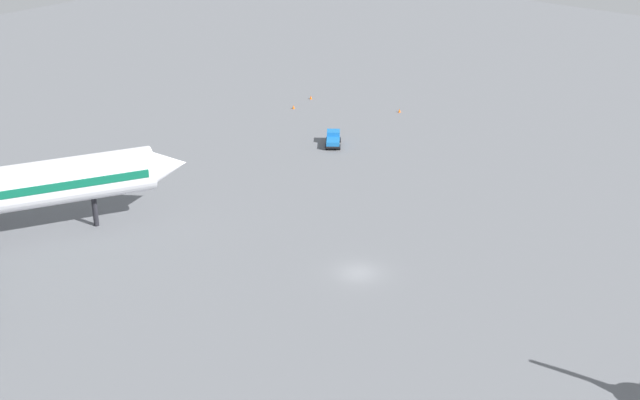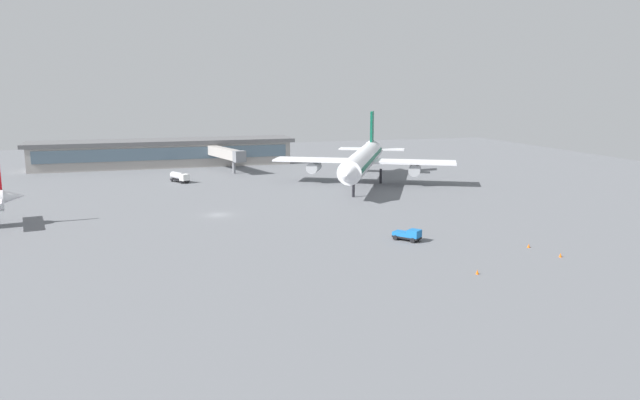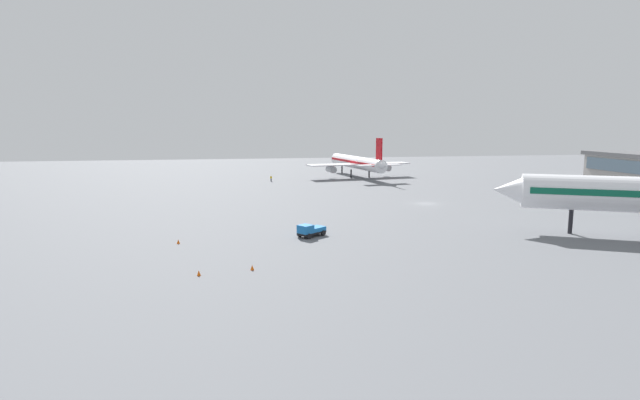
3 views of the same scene
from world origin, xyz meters
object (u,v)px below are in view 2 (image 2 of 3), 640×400
Objects in this scene: pushback_tractor at (408,235)px; safety_cone_mid_apron at (477,272)px; safety_cone_near_gate at (561,255)px; fuel_truck at (180,177)px; airplane_at_gate at (363,160)px; safety_cone_far_side at (529,246)px.

safety_cone_mid_apron is (-1.14, 18.82, -0.67)m from pushback_tractor.
safety_cone_near_gate is 1.00× the size of safety_cone_mid_apron.
fuel_truck is at bearing -61.41° from safety_cone_near_gate.
safety_cone_near_gate is at bearing -166.78° from safety_cone_mid_apron.
pushback_tractor is 7.75× the size of safety_cone_mid_apron.
fuel_truck is at bearing -84.31° from airplane_at_gate.
safety_cone_far_side is at bearing 30.09° from airplane_at_gate.
airplane_at_gate is at bearing 39.98° from fuel_truck.
airplane_at_gate is 64.21m from safety_cone_far_side.
safety_cone_mid_apron is 1.00× the size of safety_cone_far_side.
airplane_at_gate is 56.38m from pushback_tractor.
pushback_tractor reaches higher than safety_cone_mid_apron.
safety_cone_far_side is at bearing 1.49° from fuel_truck.
pushback_tractor is at bearing -41.74° from safety_cone_near_gate.
airplane_at_gate is at bearing 129.44° from pushback_tractor.
safety_cone_far_side is (-14.63, -9.58, 0.00)m from safety_cone_mid_apron.
pushback_tractor is 7.75× the size of safety_cone_far_side.
pushback_tractor is 7.75× the size of safety_cone_near_gate.
airplane_at_gate reaches higher than safety_cone_mid_apron.
safety_cone_near_gate and safety_cone_mid_apron have the same top height.
safety_cone_far_side is at bearing -78.82° from safety_cone_near_gate.
safety_cone_near_gate is 16.22m from safety_cone_mid_apron.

